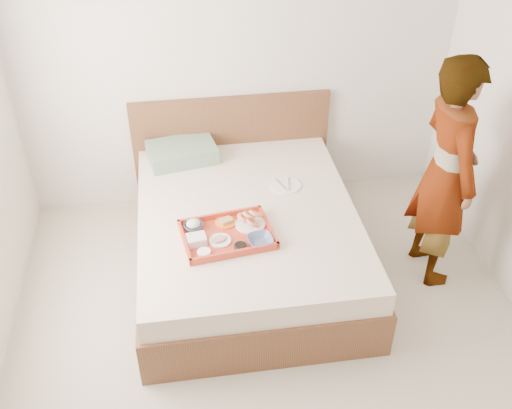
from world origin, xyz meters
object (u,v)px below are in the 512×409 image
object	(u,v)px
dinner_plate	(285,185)
person	(446,173)
tray	(227,234)
bed	(247,239)

from	to	relation	value
dinner_plate	person	size ratio (longest dim) A/B	0.14
dinner_plate	person	bearing A→B (deg)	-25.16
tray	dinner_plate	xyz separation A→B (m)	(0.50, 0.55, -0.02)
bed	person	xyz separation A→B (m)	(1.35, -0.21, 0.59)
person	tray	bearing A→B (deg)	89.76
bed	dinner_plate	distance (m)	0.50
bed	dinner_plate	size ratio (longest dim) A/B	8.49
dinner_plate	tray	bearing A→B (deg)	-132.71
bed	tray	world-z (taller)	tray
dinner_plate	person	world-z (taller)	person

